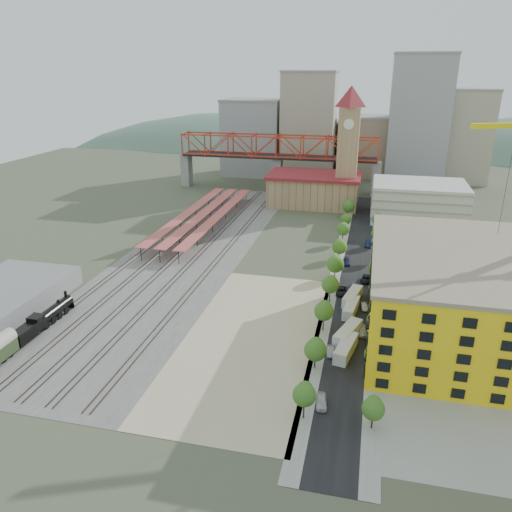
% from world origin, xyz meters
% --- Properties ---
extents(ground, '(400.00, 400.00, 0.00)m').
position_xyz_m(ground, '(0.00, 0.00, 0.00)').
color(ground, '#474C38').
rests_on(ground, ground).
extents(ballast_strip, '(36.00, 165.00, 0.06)m').
position_xyz_m(ballast_strip, '(-36.00, 17.50, 0.03)').
color(ballast_strip, '#605E59').
rests_on(ballast_strip, ground).
extents(dirt_lot, '(28.00, 67.00, 0.06)m').
position_xyz_m(dirt_lot, '(-4.00, -31.50, 0.03)').
color(dirt_lot, tan).
rests_on(dirt_lot, ground).
extents(street_asphalt, '(12.00, 170.00, 0.06)m').
position_xyz_m(street_asphalt, '(16.00, 15.00, 0.03)').
color(street_asphalt, black).
rests_on(street_asphalt, ground).
extents(sidewalk_west, '(3.00, 170.00, 0.04)m').
position_xyz_m(sidewalk_west, '(10.50, 15.00, 0.02)').
color(sidewalk_west, gray).
rests_on(sidewalk_west, ground).
extents(sidewalk_east, '(3.00, 170.00, 0.04)m').
position_xyz_m(sidewalk_east, '(21.50, 15.00, 0.02)').
color(sidewalk_east, gray).
rests_on(sidewalk_east, ground).
extents(construction_pad, '(50.00, 90.00, 0.06)m').
position_xyz_m(construction_pad, '(45.00, -20.00, 0.03)').
color(construction_pad, gray).
rests_on(construction_pad, ground).
extents(rail_tracks, '(26.56, 160.00, 0.18)m').
position_xyz_m(rail_tracks, '(-37.80, 17.50, 0.15)').
color(rail_tracks, '#382B23').
rests_on(rail_tracks, ground).
extents(platform_canopies, '(16.00, 80.00, 4.12)m').
position_xyz_m(platform_canopies, '(-41.00, 45.00, 3.99)').
color(platform_canopies, '#D75352').
rests_on(platform_canopies, ground).
extents(station_hall, '(38.00, 24.00, 13.10)m').
position_xyz_m(station_hall, '(-5.00, 82.00, 6.67)').
color(station_hall, tan).
rests_on(station_hall, ground).
extents(clock_tower, '(12.00, 12.00, 52.00)m').
position_xyz_m(clock_tower, '(8.00, 79.99, 28.70)').
color(clock_tower, tan).
rests_on(clock_tower, ground).
extents(parking_garage, '(34.00, 26.00, 14.00)m').
position_xyz_m(parking_garage, '(36.00, 70.00, 7.00)').
color(parking_garage, silver).
rests_on(parking_garage, ground).
extents(truss_bridge, '(94.00, 9.60, 25.60)m').
position_xyz_m(truss_bridge, '(-25.00, 105.00, 18.86)').
color(truss_bridge, gray).
rests_on(truss_bridge, ground).
extents(construction_building, '(44.60, 50.60, 18.80)m').
position_xyz_m(construction_building, '(42.00, -20.00, 9.41)').
color(construction_building, '#FEF115').
rests_on(construction_building, ground).
extents(warehouse, '(22.00, 32.00, 5.00)m').
position_xyz_m(warehouse, '(-66.00, -30.00, 2.50)').
color(warehouse, gray).
rests_on(warehouse, ground).
extents(street_trees, '(15.40, 124.40, 8.00)m').
position_xyz_m(street_trees, '(16.00, 5.00, 0.00)').
color(street_trees, '#34651E').
rests_on(street_trees, ground).
extents(skyline, '(133.00, 46.00, 60.00)m').
position_xyz_m(skyline, '(7.47, 142.31, 22.81)').
color(skyline, '#9EA0A3').
rests_on(skyline, ground).
extents(distant_hills, '(647.00, 264.00, 227.00)m').
position_xyz_m(distant_hills, '(45.28, 260.00, -79.54)').
color(distant_hills, '#4C6B59').
rests_on(distant_hills, ground).
extents(locomotive, '(2.74, 21.14, 5.28)m').
position_xyz_m(locomotive, '(-50.00, -36.96, 1.97)').
color(locomotive, black).
rests_on(locomotive, ground).
extents(site_trailer_a, '(4.56, 10.31, 2.73)m').
position_xyz_m(site_trailer_a, '(16.00, -33.63, 1.37)').
color(site_trailer_a, silver).
rests_on(site_trailer_a, ground).
extents(site_trailer_b, '(5.93, 10.64, 2.82)m').
position_xyz_m(site_trailer_b, '(16.00, -27.45, 1.41)').
color(site_trailer_b, silver).
rests_on(site_trailer_b, ground).
extents(site_trailer_c, '(3.73, 9.68, 2.58)m').
position_xyz_m(site_trailer_c, '(16.00, -15.02, 1.29)').
color(site_trailer_c, silver).
rests_on(site_trailer_c, ground).
extents(site_trailer_d, '(4.70, 10.23, 2.71)m').
position_xyz_m(site_trailer_d, '(16.00, -8.88, 1.35)').
color(site_trailer_d, silver).
rests_on(site_trailer_d, ground).
extents(car_0, '(2.48, 4.90, 1.60)m').
position_xyz_m(car_0, '(13.00, -51.03, 0.80)').
color(car_0, silver).
rests_on(car_0, ground).
extents(car_1, '(1.81, 4.22, 1.35)m').
position_xyz_m(car_1, '(13.00, -34.30, 0.68)').
color(car_1, gray).
rests_on(car_1, ground).
extents(car_2, '(2.46, 5.28, 1.46)m').
position_xyz_m(car_2, '(13.00, -4.76, 0.73)').
color(car_2, black).
rests_on(car_2, ground).
extents(car_3, '(2.60, 5.23, 1.46)m').
position_xyz_m(car_3, '(13.00, 16.33, 0.73)').
color(car_3, '#1B1D50').
rests_on(car_3, ground).
extents(car_4, '(2.23, 4.83, 1.60)m').
position_xyz_m(car_4, '(19.00, -24.54, 0.80)').
color(car_4, silver).
rests_on(car_4, ground).
extents(car_5, '(1.81, 4.06, 1.30)m').
position_xyz_m(car_5, '(19.00, -12.23, 0.65)').
color(car_5, '#A2A3A7').
rests_on(car_5, ground).
extents(car_6, '(3.32, 5.72, 1.50)m').
position_xyz_m(car_6, '(19.00, 4.70, 0.75)').
color(car_6, black).
rests_on(car_6, ground).
extents(car_7, '(2.28, 5.52, 1.60)m').
position_xyz_m(car_7, '(19.00, 33.87, 0.80)').
color(car_7, navy).
rests_on(car_7, ground).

